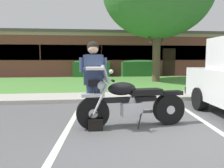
% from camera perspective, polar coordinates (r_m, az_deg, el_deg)
% --- Properties ---
extents(ground_plane, '(140.00, 140.00, 0.00)m').
position_cam_1_polar(ground_plane, '(4.20, 8.28, -12.82)').
color(ground_plane, '#565659').
extents(curb_strip, '(60.00, 0.20, 0.12)m').
position_cam_1_polar(curb_strip, '(7.34, 1.49, -3.94)').
color(curb_strip, '#B7B2A8').
rests_on(curb_strip, ground).
extents(concrete_walk, '(60.00, 1.50, 0.08)m').
position_cam_1_polar(concrete_walk, '(8.17, 0.62, -3.01)').
color(concrete_walk, '#B7B2A8').
rests_on(concrete_walk, ground).
extents(grass_lawn, '(60.00, 7.66, 0.06)m').
position_cam_1_polar(grass_lawn, '(12.69, -2.08, 0.31)').
color(grass_lawn, '#518E3D').
rests_on(grass_lawn, ground).
extents(stall_stripe_0, '(0.56, 4.39, 0.01)m').
position_cam_1_polar(stall_stripe_0, '(4.27, -11.88, -12.52)').
color(stall_stripe_0, silver).
rests_on(stall_stripe_0, ground).
extents(stall_stripe_1, '(0.56, 4.39, 0.01)m').
position_cam_1_polar(stall_stripe_1, '(4.94, 24.50, -10.33)').
color(stall_stripe_1, silver).
rests_on(stall_stripe_1, ground).
extents(motorcycle, '(2.24, 0.82, 1.26)m').
position_cam_1_polar(motorcycle, '(4.68, 5.97, -4.57)').
color(motorcycle, black).
rests_on(motorcycle, ground).
extents(rider_person, '(0.54, 0.60, 1.70)m').
position_cam_1_polar(rider_person, '(4.54, -4.63, 1.71)').
color(rider_person, black).
rests_on(rider_person, ground).
extents(handbag, '(0.28, 0.13, 0.36)m').
position_cam_1_polar(handbag, '(4.47, -4.09, -9.62)').
color(handbag, black).
rests_on(handbag, ground).
extents(hedge_left, '(2.62, 0.90, 1.24)m').
position_cam_1_polar(hedge_left, '(16.63, -5.12, 3.88)').
color(hedge_left, '#286028').
rests_on(hedge_left, ground).
extents(hedge_center_left, '(2.73, 0.90, 1.24)m').
position_cam_1_polar(hedge_center_left, '(17.13, 6.99, 3.93)').
color(hedge_center_left, '#286028').
rests_on(hedge_center_left, ground).
extents(brick_building, '(25.97, 11.99, 3.44)m').
position_cam_1_polar(brick_building, '(22.98, -3.72, 7.25)').
color(brick_building, brown).
rests_on(brick_building, ground).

